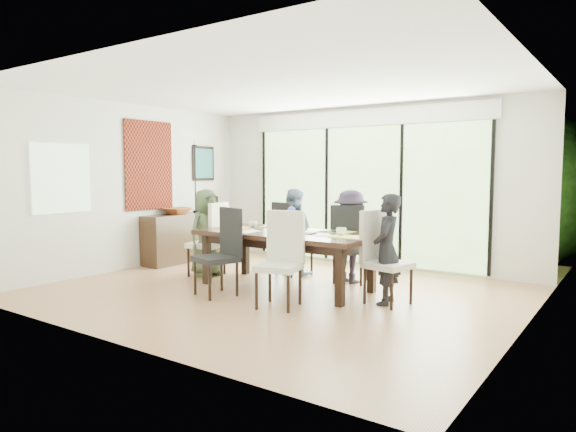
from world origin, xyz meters
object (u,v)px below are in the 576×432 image
Objects in this scene: sideboard at (182,238)px; person_left_end at (207,232)px; chair_near_left at (216,252)px; person_far_right at (351,236)px; chair_right_end at (388,257)px; cup_b at (291,230)px; person_right_end at (387,249)px; bowl at (177,211)px; table_top at (286,234)px; vase at (291,227)px; cup_c at (341,231)px; chair_far_left at (294,238)px; laptop at (234,228)px; person_far_left at (293,232)px; cup_a at (253,224)px; chair_far_right at (351,243)px; chair_left_end at (206,239)px; chair_near_right at (279,259)px.

person_left_end is at bearing -27.46° from sideboard.
person_far_right is (1.05, 1.70, 0.10)m from chair_near_left.
chair_right_end reaches higher than cup_b.
person_right_end reaches higher than cup_b.
person_far_right is at bearing 66.73° from cup_b.
sideboard is 3.36× the size of bowl.
cup_b is 0.23× the size of bowl.
table_top is 20.00× the size of vase.
cup_c is 3.57m from sideboard.
chair_far_left is 0.85× the size of person_left_end.
vase reaches higher than laptop.
chair_right_end is 0.85× the size of person_right_end.
table_top is 0.81m from cup_c.
chair_near_left is 0.85× the size of person_right_end.
table_top is at bearing 111.98° from person_far_left.
cup_b is (1.63, -0.10, 0.16)m from person_left_end.
chair_near_left is 8.87× the size of cup_a.
cup_c is at bearing 116.80° from person_far_right.
person_left_end is (-2.03, -0.85, 0.10)m from chair_far_right.
chair_left_end reaches higher than table_top.
laptop is at bearing 60.24° from person_far_left.
chair_right_end is at bearing -8.13° from cup_c.
chair_near_right is 8.87× the size of cup_c.
chair_near_left is 2.64m from bowl.
person_left_end and person_far_left have the same top height.
bowl is (-3.26, -0.31, 0.34)m from chair_far_right.
chair_near_right is 1.57m from laptop.
person_far_left is 1.00× the size of person_far_right.
person_right_end is 1.00× the size of person_far_left.
cup_a is at bearing 63.32° from person_far_left.
person_right_end is 2.10m from person_far_left.
person_far_left is at bearing -12.25° from chair_far_right.
person_right_end is at bearing -82.18° from person_left_end.
chair_right_end is 0.85× the size of person_far_right.
chair_right_end is 8.87× the size of cup_a.
chair_near_left is (1.00, -0.87, 0.00)m from chair_left_end.
chair_far_left is at bearing 122.01° from vase.
vase is 2.85m from sideboard.
cup_b is (-0.40, -0.93, 0.16)m from person_far_right.
chair_far_left is at bearing 149.04° from cup_c.
chair_far_right is at bearing 174.66° from person_far_left.
cup_a is at bearing 90.63° from chair_left_end.
chair_near_left reaches higher than laptop.
chair_right_end is at bearing 174.60° from chair_far_left.
table_top is 0.98m from chair_far_left.
laptop is 2.66× the size of cup_a.
person_far_right is 12.90× the size of cup_b.
table_top is 1.64× the size of sideboard.
person_far_left is at bearing 122.83° from cup_b.
cup_c reaches higher than table_top.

